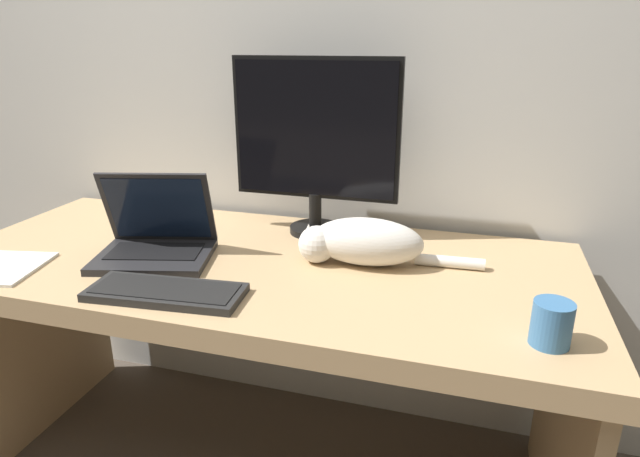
{
  "coord_description": "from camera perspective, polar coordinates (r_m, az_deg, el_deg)",
  "views": [
    {
      "loc": [
        0.57,
        -0.9,
        1.34
      ],
      "look_at": [
        0.2,
        0.35,
        0.88
      ],
      "focal_mm": 30.0,
      "sensor_mm": 36.0,
      "label": 1
    }
  ],
  "objects": [
    {
      "name": "wall_back",
      "position": [
        1.83,
        -1.84,
        18.14
      ],
      "size": [
        6.4,
        0.06,
        2.6
      ],
      "color": "silver",
      "rests_on": "ground_plane"
    },
    {
      "name": "desk",
      "position": [
        1.59,
        -6.68,
        -8.04
      ],
      "size": [
        1.8,
        0.78,
        0.76
      ],
      "color": "tan",
      "rests_on": "ground_plane"
    },
    {
      "name": "monitor",
      "position": [
        1.65,
        -0.52,
        9.47
      ],
      "size": [
        0.52,
        0.16,
        0.54
      ],
      "color": "black",
      "rests_on": "desk"
    },
    {
      "name": "laptop",
      "position": [
        1.58,
        -17.13,
        -1.27
      ],
      "size": [
        0.36,
        0.31,
        0.24
      ],
      "rotation": [
        0.0,
        0.0,
        0.26
      ],
      "color": "#232326",
      "rests_on": "desk"
    },
    {
      "name": "external_keyboard",
      "position": [
        1.35,
        -16.13,
        -6.53
      ],
      "size": [
        0.39,
        0.18,
        0.02
      ],
      "rotation": [
        0.0,
        0.0,
        0.09
      ],
      "color": "black",
      "rests_on": "desk"
    },
    {
      "name": "cat",
      "position": [
        1.47,
        4.5,
        -1.35
      ],
      "size": [
        0.5,
        0.16,
        0.13
      ],
      "rotation": [
        0.0,
        0.0,
        0.05
      ],
      "color": "silver",
      "rests_on": "desk"
    },
    {
      "name": "coffee_mug",
      "position": [
        1.19,
        23.48,
        -9.29
      ],
      "size": [
        0.08,
        0.08,
        0.09
      ],
      "color": "teal",
      "rests_on": "desk"
    },
    {
      "name": "paper_notepad",
      "position": [
        1.68,
        -30.7,
        -3.62
      ],
      "size": [
        0.23,
        0.25,
        0.01
      ],
      "color": "white",
      "rests_on": "desk"
    }
  ]
}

